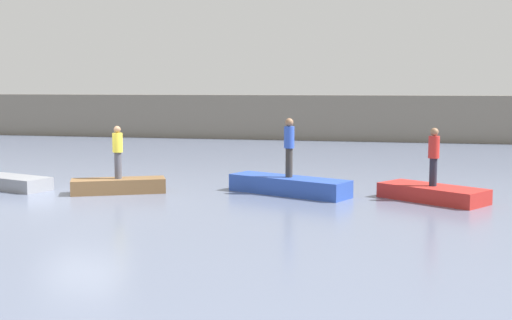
# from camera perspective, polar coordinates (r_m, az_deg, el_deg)

# --- Properties ---
(ground_plane) EXTENTS (120.00, 120.00, 0.00)m
(ground_plane) POSITION_cam_1_polar(r_m,az_deg,el_deg) (20.32, -14.91, -3.28)
(ground_plane) COLOR slate
(embankment_wall) EXTENTS (80.00, 1.20, 2.82)m
(embankment_wall) POSITION_cam_1_polar(r_m,az_deg,el_deg) (42.16, -0.00, 3.77)
(embankment_wall) COLOR gray
(embankment_wall) RESTS_ON ground_plane
(rowboat_grey) EXTENTS (3.84, 2.14, 0.42)m
(rowboat_grey) POSITION_cam_1_polar(r_m,az_deg,el_deg) (23.30, -21.21, -1.76)
(rowboat_grey) COLOR gray
(rowboat_grey) RESTS_ON ground_plane
(rowboat_brown) EXTENTS (3.00, 2.06, 0.46)m
(rowboat_brown) POSITION_cam_1_polar(r_m,az_deg,el_deg) (21.12, -11.87, -2.21)
(rowboat_brown) COLOR brown
(rowboat_brown) RESTS_ON ground_plane
(rowboat_blue) EXTENTS (4.04, 2.52, 0.54)m
(rowboat_blue) POSITION_cam_1_polar(r_m,az_deg,el_deg) (20.49, 2.88, -2.24)
(rowboat_blue) COLOR #2B4CAD
(rowboat_blue) RESTS_ON ground_plane
(rowboat_red) EXTENTS (3.27, 2.78, 0.44)m
(rowboat_red) POSITION_cam_1_polar(r_m,az_deg,el_deg) (19.96, 15.10, -2.82)
(rowboat_red) COLOR red
(rowboat_red) RESTS_ON ground_plane
(person_red_shirt) EXTENTS (0.32, 0.32, 1.71)m
(person_red_shirt) POSITION_cam_1_polar(r_m,az_deg,el_deg) (19.81, 15.20, 0.53)
(person_red_shirt) COLOR #232838
(person_red_shirt) RESTS_ON rowboat_red
(person_yellow_shirt) EXTENTS (0.32, 0.32, 1.66)m
(person_yellow_shirt) POSITION_cam_1_polar(r_m,az_deg,el_deg) (20.98, -11.94, 0.90)
(person_yellow_shirt) COLOR #4C4C56
(person_yellow_shirt) RESTS_ON rowboat_brown
(person_blue_shirt) EXTENTS (0.32, 0.32, 1.84)m
(person_blue_shirt) POSITION_cam_1_polar(r_m,az_deg,el_deg) (20.33, 2.90, 1.40)
(person_blue_shirt) COLOR #38332D
(person_blue_shirt) RESTS_ON rowboat_blue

